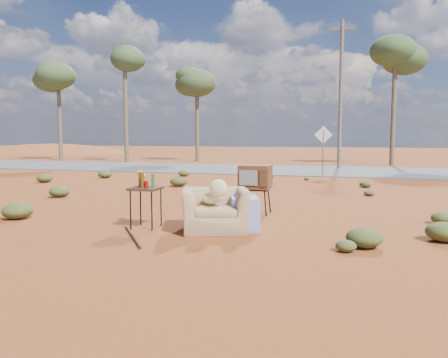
# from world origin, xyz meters

# --- Properties ---
(ground) EXTENTS (140.00, 140.00, 0.00)m
(ground) POSITION_xyz_m (0.00, 0.00, 0.00)
(ground) COLOR brown
(ground) RESTS_ON ground
(highway) EXTENTS (140.00, 7.00, 0.04)m
(highway) POSITION_xyz_m (0.00, 15.00, 0.02)
(highway) COLOR #565659
(highway) RESTS_ON ground
(dirt_mound) EXTENTS (26.00, 18.00, 2.00)m
(dirt_mound) POSITION_xyz_m (-30.00, 34.00, 0.00)
(dirt_mound) COLOR brown
(dirt_mound) RESTS_ON ground
(armchair) EXTENTS (1.52, 1.30, 1.03)m
(armchair) POSITION_xyz_m (0.51, 0.05, 0.48)
(armchair) COLOR #9B7954
(armchair) RESTS_ON ground
(tv_unit) EXTENTS (0.68, 0.55, 1.08)m
(tv_unit) POSITION_xyz_m (0.73, 1.94, 0.80)
(tv_unit) COLOR black
(tv_unit) RESTS_ON ground
(side_table) EXTENTS (0.55, 0.55, 1.06)m
(side_table) POSITION_xyz_m (-0.93, -0.11, 0.78)
(side_table) COLOR #372114
(side_table) RESTS_ON ground
(rusty_bar) EXTENTS (1.02, 1.35, 0.04)m
(rusty_bar) POSITION_xyz_m (-0.74, -0.95, 0.02)
(rusty_bar) COLOR #4C2214
(rusty_bar) RESTS_ON ground
(road_sign) EXTENTS (0.78, 0.06, 2.19)m
(road_sign) POSITION_xyz_m (1.50, 12.00, 1.50)
(road_sign) COLOR brown
(road_sign) RESTS_ON ground
(eucalyptus_far_left) EXTENTS (3.20, 3.20, 7.10)m
(eucalyptus_far_left) POSITION_xyz_m (-18.00, 20.00, 5.94)
(eucalyptus_far_left) COLOR brown
(eucalyptus_far_left) RESTS_ON ground
(eucalyptus_left) EXTENTS (3.20, 3.20, 8.10)m
(eucalyptus_left) POSITION_xyz_m (-12.00, 19.00, 6.92)
(eucalyptus_left) COLOR brown
(eucalyptus_left) RESTS_ON ground
(eucalyptus_near_left) EXTENTS (3.20, 3.20, 6.60)m
(eucalyptus_near_left) POSITION_xyz_m (-8.00, 22.00, 5.45)
(eucalyptus_near_left) COLOR brown
(eucalyptus_near_left) RESTS_ON ground
(eucalyptus_center) EXTENTS (3.20, 3.20, 7.60)m
(eucalyptus_center) POSITION_xyz_m (5.00, 21.00, 6.43)
(eucalyptus_center) COLOR brown
(eucalyptus_center) RESTS_ON ground
(utility_pole_center) EXTENTS (1.40, 0.20, 8.00)m
(utility_pole_center) POSITION_xyz_m (2.00, 17.50, 4.15)
(utility_pole_center) COLOR brown
(utility_pole_center) RESTS_ON ground
(scrub_patch) EXTENTS (17.49, 8.07, 0.33)m
(scrub_patch) POSITION_xyz_m (-0.82, 4.41, 0.14)
(scrub_patch) COLOR #494F22
(scrub_patch) RESTS_ON ground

